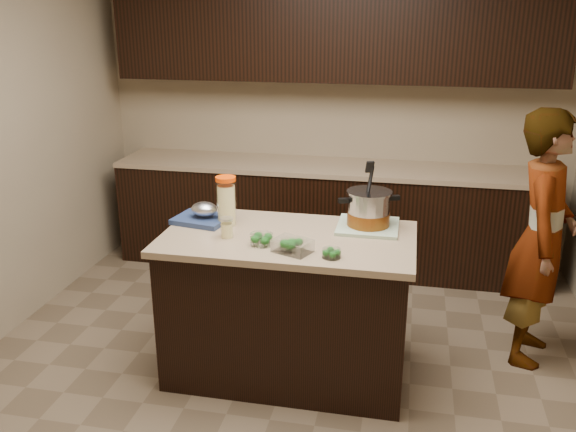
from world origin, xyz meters
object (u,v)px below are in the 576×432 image
object	(u,v)px
island	(288,305)
stock_pot	(369,211)
lemonade_pitcher	(226,203)
person	(542,239)

from	to	relation	value
island	stock_pot	xyz separation A→B (m)	(0.44, 0.22, 0.56)
stock_pot	lemonade_pitcher	distance (m)	0.85
stock_pot	lemonade_pitcher	xyz separation A→B (m)	(-0.84, -0.11, 0.03)
island	person	size ratio (longest dim) A/B	0.91
island	stock_pot	distance (m)	0.75
lemonade_pitcher	person	world-z (taller)	person
stock_pot	person	xyz separation A→B (m)	(1.05, 0.28, -0.20)
island	stock_pot	bearing A→B (deg)	26.95
island	person	xyz separation A→B (m)	(1.49, 0.51, 0.35)
stock_pot	lemonade_pitcher	world-z (taller)	stock_pot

